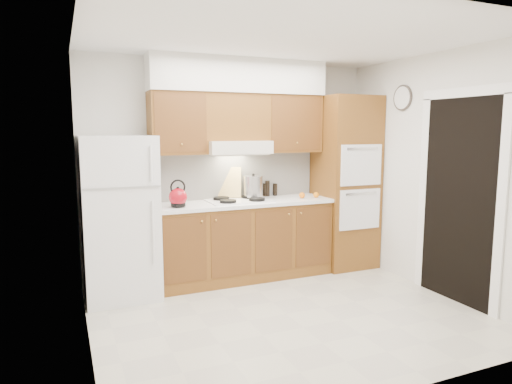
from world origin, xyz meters
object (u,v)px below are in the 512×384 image
fridge (119,217)px  oven_cabinet (345,182)px  stock_pot (253,186)px  kettle (178,197)px

fridge → oven_cabinet: (2.85, 0.03, 0.24)m
stock_pot → kettle: bearing=-166.5°
fridge → stock_pot: (1.61, 0.17, 0.23)m
fridge → oven_cabinet: size_ratio=0.78×
kettle → stock_pot: (0.99, 0.24, 0.04)m
fridge → stock_pot: fridge is taller
oven_cabinet → fridge: bearing=-179.3°
kettle → fridge: bearing=153.5°
fridge → stock_pot: 1.63m
fridge → kettle: size_ratio=8.60×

